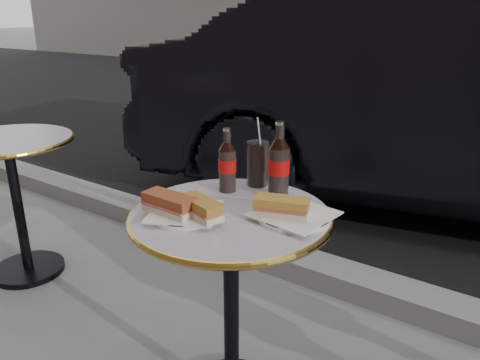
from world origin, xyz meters
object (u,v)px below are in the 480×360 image
Objects in this scene: plate_right at (294,216)px; cola_bottle_left at (227,160)px; bistro_table at (231,314)px; cola_bottle_right at (279,160)px; cola_glass at (258,163)px; plate_left at (185,214)px.

cola_bottle_left is (-0.29, 0.07, 0.10)m from plate_right.
bistro_table is 2.91× the size of cola_bottle_right.
plate_right is 0.88× the size of cola_bottle_right.
cola_glass is (-0.06, 0.25, 0.44)m from bistro_table.
cola_bottle_left is at bearing 166.37° from plate_right.
bistro_table is 3.49× the size of plate_left.
cola_glass reaches higher than plate_left.
cola_glass is at bearing 154.04° from cola_bottle_right.
plate_right is at bearing 31.38° from plate_left.
cola_glass is (0.03, 0.35, 0.07)m from plate_left.
plate_right is 0.32m from cola_bottle_left.
bistro_table is 0.51m from cola_glass.
cola_glass is (-0.24, 0.18, 0.07)m from plate_right.
bistro_table is 3.37× the size of cola_bottle_left.
plate_left and plate_right have the same top height.
cola_bottle_left reaches higher than plate_right.
bistro_table is at bearing -50.94° from cola_bottle_left.
plate_left is at bearing -117.52° from cola_bottle_right.
plate_left is 0.35m from cola_glass.
plate_left is 1.35× the size of cola_glass.
plate_left is at bearing -95.76° from cola_glass.
cola_bottle_right reaches higher than bistro_table.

